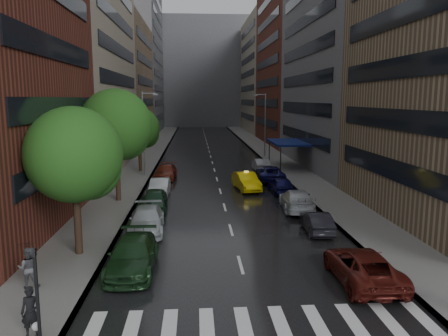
{
  "coord_description": "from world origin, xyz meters",
  "views": [
    {
      "loc": [
        -2.27,
        -17.22,
        8.46
      ],
      "look_at": [
        0.0,
        16.75,
        3.0
      ],
      "focal_mm": 35.0,
      "sensor_mm": 36.0,
      "label": 1
    }
  ],
  "objects": [
    {
      "name": "ground",
      "position": [
        0.0,
        0.0,
        0.0
      ],
      "size": [
        220.0,
        220.0,
        0.0
      ],
      "primitive_type": "plane",
      "color": "gray",
      "rests_on": "ground"
    },
    {
      "name": "road",
      "position": [
        0.0,
        50.0,
        0.01
      ],
      "size": [
        14.0,
        140.0,
        0.01
      ],
      "primitive_type": "cube",
      "color": "black",
      "rests_on": "ground"
    },
    {
      "name": "sidewalk_left",
      "position": [
        -9.0,
        50.0,
        0.07
      ],
      "size": [
        4.0,
        140.0,
        0.15
      ],
      "primitive_type": "cube",
      "color": "gray",
      "rests_on": "ground"
    },
    {
      "name": "sidewalk_right",
      "position": [
        9.0,
        50.0,
        0.07
      ],
      "size": [
        4.0,
        140.0,
        0.15
      ],
      "primitive_type": "cube",
      "color": "gray",
      "rests_on": "ground"
    },
    {
      "name": "crosswalk",
      "position": [
        0.2,
        -2.0,
        0.01
      ],
      "size": [
        13.15,
        2.8,
        0.01
      ],
      "color": "silver",
      "rests_on": "ground"
    },
    {
      "name": "buildings_left",
      "position": [
        -15.0,
        58.79,
        15.99
      ],
      "size": [
        8.0,
        108.0,
        38.0
      ],
      "color": "maroon",
      "rests_on": "ground"
    },
    {
      "name": "buildings_right",
      "position": [
        15.0,
        56.7,
        15.03
      ],
      "size": [
        8.05,
        109.1,
        36.0
      ],
      "color": "#937A5B",
      "rests_on": "ground"
    },
    {
      "name": "building_far",
      "position": [
        0.0,
        118.0,
        16.0
      ],
      "size": [
        40.0,
        14.0,
        32.0
      ],
      "primitive_type": "cube",
      "color": "slate",
      "rests_on": "ground"
    },
    {
      "name": "tree_near",
      "position": [
        -8.6,
        5.89,
        5.52
      ],
      "size": [
        5.07,
        5.07,
        8.07
      ],
      "color": "#382619",
      "rests_on": "ground"
    },
    {
      "name": "tree_mid",
      "position": [
        -8.6,
        18.37,
        6.32
      ],
      "size": [
        5.8,
        5.8,
        9.24
      ],
      "color": "#382619",
      "rests_on": "ground"
    },
    {
      "name": "tree_far",
      "position": [
        -8.6,
        33.04,
        5.06
      ],
      "size": [
        4.65,
        4.65,
        7.41
      ],
      "color": "#382619",
      "rests_on": "ground"
    },
    {
      "name": "taxi",
      "position": [
        2.46,
        22.41,
        0.82
      ],
      "size": [
        2.45,
        5.16,
        1.63
      ],
      "primitive_type": "imported",
      "rotation": [
        0.0,
        0.0,
        0.15
      ],
      "color": "yellow",
      "rests_on": "ground"
    },
    {
      "name": "parked_cars_left",
      "position": [
        -5.4,
        14.82,
        0.77
      ],
      "size": [
        2.44,
        30.39,
        1.59
      ],
      "color": "#18351A",
      "rests_on": "ground"
    },
    {
      "name": "parked_cars_right",
      "position": [
        5.4,
        17.03,
        0.77
      ],
      "size": [
        2.99,
        36.47,
        1.61
      ],
      "color": "#4F140F",
      "rests_on": "ground"
    },
    {
      "name": "ped_bag_walker",
      "position": [
        -8.05,
        -2.58,
        1.05
      ],
      "size": [
        0.7,
        0.49,
        1.85
      ],
      "color": "black",
      "rests_on": "sidewalk_left"
    },
    {
      "name": "ped_black_umbrella",
      "position": [
        -9.66,
        1.6,
        1.38
      ],
      "size": [
        0.99,
        0.98,
        2.09
      ],
      "color": "#525257",
      "rests_on": "sidewalk_left"
    },
    {
      "name": "traffic_light",
      "position": [
        -7.6,
        -3.11,
        2.23
      ],
      "size": [
        0.18,
        0.15,
        3.45
      ],
      "color": "black",
      "rests_on": "sidewalk_left"
    },
    {
      "name": "street_lamp_left",
      "position": [
        -7.72,
        30.0,
        4.89
      ],
      "size": [
        1.74,
        0.22,
        9.0
      ],
      "color": "gray",
      "rests_on": "sidewalk_left"
    },
    {
      "name": "street_lamp_right",
      "position": [
        7.72,
        45.0,
        4.89
      ],
      "size": [
        1.74,
        0.22,
        9.0
      ],
      "color": "gray",
      "rests_on": "sidewalk_right"
    },
    {
      "name": "awning",
      "position": [
        8.98,
        35.0,
        3.13
      ],
      "size": [
        4.0,
        8.0,
        3.12
      ],
      "color": "navy",
      "rests_on": "sidewalk_right"
    }
  ]
}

